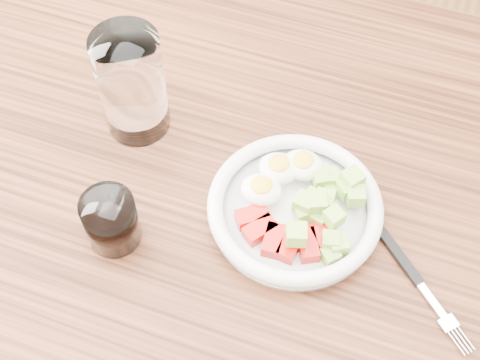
# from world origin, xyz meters

# --- Properties ---
(dining_table) EXTENTS (1.50, 0.90, 0.77)m
(dining_table) POSITION_xyz_m (0.00, 0.00, 0.67)
(dining_table) COLOR brown
(dining_table) RESTS_ON ground
(bowl) EXTENTS (0.22, 0.22, 0.06)m
(bowl) POSITION_xyz_m (0.07, 0.00, 0.79)
(bowl) COLOR silver
(bowl) RESTS_ON dining_table
(fork) EXTENTS (0.14, 0.13, 0.01)m
(fork) POSITION_xyz_m (0.22, -0.03, 0.77)
(fork) COLOR black
(fork) RESTS_ON dining_table
(water_glass) EXTENTS (0.09, 0.09, 0.16)m
(water_glass) POSITION_xyz_m (-0.18, 0.07, 0.85)
(water_glass) COLOR white
(water_glass) RESTS_ON dining_table
(coffee_glass) EXTENTS (0.07, 0.07, 0.08)m
(coffee_glass) POSITION_xyz_m (-0.14, -0.10, 0.81)
(coffee_glass) COLOR white
(coffee_glass) RESTS_ON dining_table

